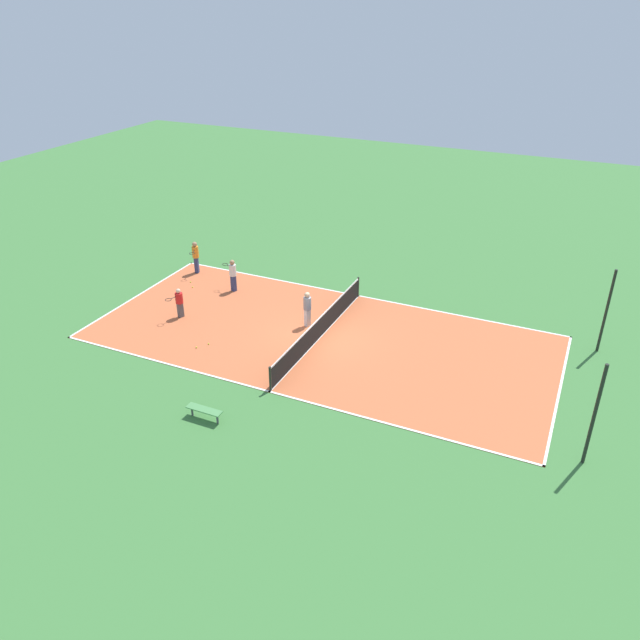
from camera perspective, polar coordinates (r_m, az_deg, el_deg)
ground_plane at (r=28.28m, az=0.00°, el=-1.61°), size 80.00×80.00×0.00m
court_surface at (r=28.27m, az=0.00°, el=-1.59°), size 9.61×20.80×0.02m
tennis_net at (r=28.00m, az=0.00°, el=-0.60°), size 9.41×0.10×1.07m
bench at (r=23.36m, az=-10.54°, el=-8.14°), size 0.36×1.40×0.45m
player_coach_red at (r=30.38m, az=-12.75°, el=1.69°), size 0.99×0.59×1.48m
player_center_orange at (r=35.05m, az=-11.31°, el=5.85°), size 0.99×0.63×1.81m
player_baseline_gray at (r=28.77m, az=-1.17°, el=1.23°), size 0.47×0.47×1.73m
player_far_white at (r=32.54m, az=-7.99°, el=4.27°), size 0.61×0.99×1.73m
tennis_ball_left_sideline at (r=33.64m, az=-11.57°, el=2.97°), size 0.07×0.07×0.07m
tennis_ball_near_net at (r=34.27m, az=-11.75°, el=3.43°), size 0.07×0.07×0.07m
tennis_ball_far_baseline at (r=28.11m, az=-10.16°, el=-2.16°), size 0.07×0.07×0.07m
tennis_ball_midcourt at (r=27.94m, az=-11.24°, el=-2.46°), size 0.07×0.07×0.07m
fence_post_back_left at (r=28.98m, az=24.71°, el=0.70°), size 0.12×0.12×3.85m
fence_post_back_right at (r=21.99m, az=23.79°, el=-7.98°), size 0.12×0.12×3.85m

